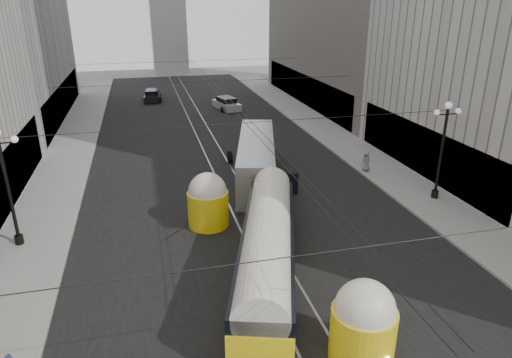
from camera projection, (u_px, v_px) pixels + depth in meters
road at (211, 149)px, 40.40m from camera, size 20.00×85.00×0.02m
sidewalk_left at (73, 146)px, 40.81m from camera, size 4.00×72.00×0.15m
sidewalk_right at (323, 129)px, 46.24m from camera, size 4.00×72.00×0.15m
rail_left at (203, 150)px, 40.23m from camera, size 0.12×85.00×0.04m
rail_right at (220, 148)px, 40.57m from camera, size 0.12×85.00×0.04m
lamppost_left_mid at (7, 181)px, 23.09m from camera, size 1.86×0.44×6.37m
lamppost_right_mid at (442, 145)px, 28.79m from camera, size 1.86×0.44×6.37m
catenary at (212, 84)px, 37.36m from camera, size 25.00×72.00×0.23m
streetcar at (268, 247)px, 21.21m from camera, size 6.19×14.40×3.28m
city_bus at (256, 158)px, 33.06m from camera, size 5.36×12.16×2.99m
sedan_white_far at (226, 104)px, 54.82m from camera, size 2.92×4.91×1.45m
sedan_dark_far at (153, 96)px, 59.49m from camera, size 2.45×4.78×1.45m
pedestrian_sidewalk_right at (366, 161)px, 34.55m from camera, size 0.82×0.59×1.53m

